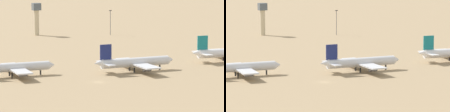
% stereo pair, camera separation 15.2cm
% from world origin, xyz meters
% --- Properties ---
extents(ground, '(4000.00, 4000.00, 0.00)m').
position_xyz_m(ground, '(0.00, 0.00, 0.00)').
color(ground, '#9E8460').
extents(parked_jet_yellow_2, '(37.21, 31.21, 12.30)m').
position_xyz_m(parked_jet_yellow_2, '(-28.11, 26.72, 4.03)').
color(parked_jet_yellow_2, silver).
rests_on(parked_jet_yellow_2, ground).
extents(parked_jet_navy_3, '(39.36, 32.90, 13.04)m').
position_xyz_m(parked_jet_navy_3, '(25.01, 16.80, 4.27)').
color(parked_jet_navy_3, silver).
rests_on(parked_jet_navy_3, ground).
extents(control_tower, '(5.20, 5.20, 21.32)m').
position_xyz_m(control_tower, '(29.79, 173.16, 12.87)').
color(control_tower, '#C6B793').
rests_on(control_tower, ground).
extents(light_pole_mid, '(1.80, 0.50, 16.52)m').
position_xyz_m(light_pole_mid, '(74.97, 154.58, 9.48)').
color(light_pole_mid, '#59595E').
rests_on(light_pole_mid, ground).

